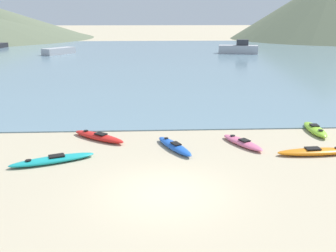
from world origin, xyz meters
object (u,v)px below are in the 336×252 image
object	(u,v)px
kayak_on_sand_2	(315,129)
moored_boat_2	(0,45)
moored_boat_0	(239,49)
kayak_on_sand_1	(316,152)
kayak_on_sand_3	(99,137)
kayak_on_sand_5	(53,160)
kayak_on_sand_0	(242,142)
kayak_on_sand_4	(174,146)
moored_boat_1	(59,51)

from	to	relation	value
kayak_on_sand_2	moored_boat_2	distance (m)	64.34
moored_boat_0	moored_boat_2	bearing A→B (deg)	162.74
kayak_on_sand_1	kayak_on_sand_3	bearing A→B (deg)	164.97
kayak_on_sand_1	kayak_on_sand_5	size ratio (longest dim) A/B	1.02
kayak_on_sand_0	moored_boat_2	xyz separation A→B (m)	(-30.93, 55.69, 0.32)
kayak_on_sand_4	moored_boat_1	distance (m)	46.03
moored_boat_2	kayak_on_sand_1	bearing A→B (deg)	-59.32
kayak_on_sand_3	moored_boat_1	distance (m)	43.44
kayak_on_sand_0	kayak_on_sand_4	size ratio (longest dim) A/B	0.94
kayak_on_sand_0	kayak_on_sand_1	size ratio (longest dim) A/B	0.77
kayak_on_sand_2	kayak_on_sand_5	xyz separation A→B (m)	(-12.70, -3.65, -0.05)
kayak_on_sand_1	kayak_on_sand_5	xyz separation A→B (m)	(-11.40, -0.40, -0.01)
kayak_on_sand_5	moored_boat_0	distance (m)	48.41
kayak_on_sand_1	kayak_on_sand_2	xyz separation A→B (m)	(1.30, 3.25, 0.04)
kayak_on_sand_5	moored_boat_0	bearing A→B (deg)	68.21
kayak_on_sand_0	kayak_on_sand_3	size ratio (longest dim) A/B	0.93
moored_boat_1	kayak_on_sand_4	bearing A→B (deg)	-71.56
moored_boat_2	moored_boat_0	bearing A→B (deg)	-17.26
kayak_on_sand_2	moored_boat_0	bearing A→B (deg)	82.73
kayak_on_sand_1	kayak_on_sand_4	xyz separation A→B (m)	(-6.21, 1.02, 0.01)
kayak_on_sand_1	kayak_on_sand_5	distance (m)	11.41
kayak_on_sand_1	moored_boat_2	world-z (taller)	moored_boat_2
kayak_on_sand_2	kayak_on_sand_4	xyz separation A→B (m)	(-7.52, -2.23, -0.03)
kayak_on_sand_2	kayak_on_sand_3	world-z (taller)	kayak_on_sand_2
moored_boat_1	kayak_on_sand_5	bearing A→B (deg)	-78.26
moored_boat_0	kayak_on_sand_4	bearing A→B (deg)	-106.37
kayak_on_sand_0	kayak_on_sand_3	xyz separation A→B (m)	(-6.89, 1.22, 0.02)
kayak_on_sand_0	kayak_on_sand_1	world-z (taller)	kayak_on_sand_1
kayak_on_sand_2	moored_boat_1	world-z (taller)	moored_boat_1
kayak_on_sand_1	kayak_on_sand_2	world-z (taller)	kayak_on_sand_2
kayak_on_sand_2	kayak_on_sand_3	distance (m)	11.17
kayak_on_sand_0	kayak_on_sand_3	bearing A→B (deg)	169.98
kayak_on_sand_4	kayak_on_sand_5	bearing A→B (deg)	-164.69
kayak_on_sand_1	kayak_on_sand_2	size ratio (longest dim) A/B	1.31
kayak_on_sand_1	moored_boat_0	xyz separation A→B (m)	(6.57, 44.54, 0.66)
kayak_on_sand_3	moored_boat_2	size ratio (longest dim) A/B	0.76
kayak_on_sand_1	moored_boat_2	distance (m)	66.41
kayak_on_sand_1	moored_boat_0	world-z (taller)	moored_boat_0
kayak_on_sand_0	kayak_on_sand_3	world-z (taller)	kayak_on_sand_3
moored_boat_1	moored_boat_2	bearing A→B (deg)	136.54
kayak_on_sand_1	moored_boat_1	xyz separation A→B (m)	(-20.77, 44.68, 0.40)
moored_boat_2	kayak_on_sand_4	bearing A→B (deg)	-63.74
kayak_on_sand_0	kayak_on_sand_4	distance (m)	3.28
kayak_on_sand_1	kayak_on_sand_0	bearing A→B (deg)	154.25
kayak_on_sand_2	moored_boat_1	size ratio (longest dim) A/B	0.52
kayak_on_sand_0	moored_boat_1	world-z (taller)	moored_boat_1
moored_boat_0	moored_boat_2	world-z (taller)	moored_boat_0
kayak_on_sand_1	moored_boat_0	distance (m)	45.03
kayak_on_sand_3	kayak_on_sand_5	size ratio (longest dim) A/B	0.84
kayak_on_sand_1	kayak_on_sand_2	distance (m)	3.50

